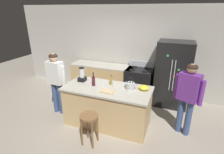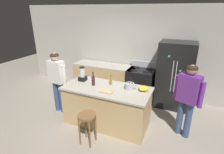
{
  "view_description": "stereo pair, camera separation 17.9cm",
  "coord_description": "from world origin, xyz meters",
  "px_view_note": "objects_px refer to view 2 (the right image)",
  "views": [
    {
      "loc": [
        1.38,
        -3.28,
        2.56
      ],
      "look_at": [
        0.0,
        0.3,
        1.08
      ],
      "focal_mm": 28.16,
      "sensor_mm": 36.0,
      "label": 1
    },
    {
      "loc": [
        1.54,
        -3.21,
        2.56
      ],
      "look_at": [
        0.0,
        0.3,
        1.08
      ],
      "focal_mm": 28.16,
      "sensor_mm": 36.0,
      "label": 2
    }
  ],
  "objects_px": {
    "blender_appliance": "(82,75)",
    "mixing_bowl": "(143,88)",
    "person_by_sink_right": "(188,95)",
    "chef_knife": "(107,91)",
    "bottle_vinegar": "(111,81)",
    "kitchen_island": "(107,106)",
    "bottle_wine": "(93,80)",
    "cutting_board": "(106,91)",
    "person_by_island_left": "(57,77)",
    "bar_stool": "(87,121)",
    "refrigerator": "(175,75)",
    "tea_kettle": "(129,86)",
    "stove_range": "(140,84)"
  },
  "relations": [
    {
      "from": "blender_appliance",
      "to": "mixing_bowl",
      "type": "height_order",
      "value": "blender_appliance"
    },
    {
      "from": "blender_appliance",
      "to": "person_by_sink_right",
      "type": "bearing_deg",
      "value": 2.99
    },
    {
      "from": "blender_appliance",
      "to": "chef_knife",
      "type": "height_order",
      "value": "blender_appliance"
    },
    {
      "from": "blender_appliance",
      "to": "bottle_vinegar",
      "type": "relative_size",
      "value": 1.48
    },
    {
      "from": "kitchen_island",
      "to": "blender_appliance",
      "type": "height_order",
      "value": "blender_appliance"
    },
    {
      "from": "bottle_wine",
      "to": "cutting_board",
      "type": "bearing_deg",
      "value": -23.7
    },
    {
      "from": "person_by_sink_right",
      "to": "person_by_island_left",
      "type": "bearing_deg",
      "value": -174.84
    },
    {
      "from": "blender_appliance",
      "to": "chef_knife",
      "type": "distance_m",
      "value": 0.89
    },
    {
      "from": "person_by_island_left",
      "to": "bar_stool",
      "type": "distance_m",
      "value": 1.58
    },
    {
      "from": "refrigerator",
      "to": "person_by_island_left",
      "type": "bearing_deg",
      "value": -150.86
    },
    {
      "from": "person_by_island_left",
      "to": "bottle_wine",
      "type": "bearing_deg",
      "value": 0.37
    },
    {
      "from": "refrigerator",
      "to": "tea_kettle",
      "type": "xyz_separation_m",
      "value": [
        -0.82,
        -1.36,
        0.1
      ]
    },
    {
      "from": "refrigerator",
      "to": "bottle_wine",
      "type": "relative_size",
      "value": 5.71
    },
    {
      "from": "mixing_bowl",
      "to": "cutting_board",
      "type": "height_order",
      "value": "mixing_bowl"
    },
    {
      "from": "person_by_sink_right",
      "to": "blender_appliance",
      "type": "relative_size",
      "value": 4.57
    },
    {
      "from": "kitchen_island",
      "to": "person_by_island_left",
      "type": "xyz_separation_m",
      "value": [
        -1.38,
        -0.0,
        0.5
      ]
    },
    {
      "from": "person_by_sink_right",
      "to": "bottle_wine",
      "type": "relative_size",
      "value": 5.03
    },
    {
      "from": "mixing_bowl",
      "to": "stove_range",
      "type": "bearing_deg",
      "value": 106.53
    },
    {
      "from": "stove_range",
      "to": "blender_appliance",
      "type": "bearing_deg",
      "value": -128.86
    },
    {
      "from": "bar_stool",
      "to": "bottle_vinegar",
      "type": "distance_m",
      "value": 1.08
    },
    {
      "from": "bar_stool",
      "to": "cutting_board",
      "type": "height_order",
      "value": "cutting_board"
    },
    {
      "from": "person_by_sink_right",
      "to": "bar_stool",
      "type": "height_order",
      "value": "person_by_sink_right"
    },
    {
      "from": "refrigerator",
      "to": "bar_stool",
      "type": "height_order",
      "value": "refrigerator"
    },
    {
      "from": "person_by_island_left",
      "to": "tea_kettle",
      "type": "bearing_deg",
      "value": 4.34
    },
    {
      "from": "tea_kettle",
      "to": "chef_knife",
      "type": "distance_m",
      "value": 0.5
    },
    {
      "from": "bar_stool",
      "to": "bottle_wine",
      "type": "distance_m",
      "value": 0.97
    },
    {
      "from": "tea_kettle",
      "to": "cutting_board",
      "type": "height_order",
      "value": "tea_kettle"
    },
    {
      "from": "bar_stool",
      "to": "bottle_vinegar",
      "type": "height_order",
      "value": "bottle_vinegar"
    },
    {
      "from": "kitchen_island",
      "to": "stove_range",
      "type": "bearing_deg",
      "value": 75.68
    },
    {
      "from": "blender_appliance",
      "to": "cutting_board",
      "type": "xyz_separation_m",
      "value": [
        0.8,
        -0.33,
        -0.14
      ]
    },
    {
      "from": "person_by_island_left",
      "to": "person_by_sink_right",
      "type": "relative_size",
      "value": 1.0
    },
    {
      "from": "kitchen_island",
      "to": "bottle_vinegar",
      "type": "xyz_separation_m",
      "value": [
        0.02,
        0.19,
        0.55
      ]
    },
    {
      "from": "kitchen_island",
      "to": "cutting_board",
      "type": "bearing_deg",
      "value": -66.07
    },
    {
      "from": "person_by_island_left",
      "to": "mixing_bowl",
      "type": "height_order",
      "value": "person_by_island_left"
    },
    {
      "from": "mixing_bowl",
      "to": "bar_stool",
      "type": "bearing_deg",
      "value": -132.08
    },
    {
      "from": "blender_appliance",
      "to": "bottle_wine",
      "type": "height_order",
      "value": "blender_appliance"
    },
    {
      "from": "refrigerator",
      "to": "chef_knife",
      "type": "distance_m",
      "value": 2.07
    },
    {
      "from": "tea_kettle",
      "to": "cutting_board",
      "type": "relative_size",
      "value": 0.92
    },
    {
      "from": "person_by_island_left",
      "to": "chef_knife",
      "type": "xyz_separation_m",
      "value": [
        1.48,
        -0.18,
        -0.01
      ]
    },
    {
      "from": "person_by_island_left",
      "to": "bar_stool",
      "type": "bearing_deg",
      "value": -29.91
    },
    {
      "from": "bottle_wine",
      "to": "tea_kettle",
      "type": "height_order",
      "value": "bottle_wine"
    },
    {
      "from": "person_by_island_left",
      "to": "stove_range",
      "type": "bearing_deg",
      "value": 40.74
    },
    {
      "from": "person_by_island_left",
      "to": "bar_stool",
      "type": "relative_size",
      "value": 2.41
    },
    {
      "from": "kitchen_island",
      "to": "bottle_vinegar",
      "type": "distance_m",
      "value": 0.58
    },
    {
      "from": "bar_stool",
      "to": "cutting_board",
      "type": "distance_m",
      "value": 0.73
    },
    {
      "from": "bar_stool",
      "to": "bottle_wine",
      "type": "relative_size",
      "value": 2.09
    },
    {
      "from": "person_by_sink_right",
      "to": "bar_stool",
      "type": "relative_size",
      "value": 2.41
    },
    {
      "from": "bottle_vinegar",
      "to": "chef_knife",
      "type": "xyz_separation_m",
      "value": [
        0.08,
        -0.37,
        -0.06
      ]
    },
    {
      "from": "person_by_sink_right",
      "to": "blender_appliance",
      "type": "xyz_separation_m",
      "value": [
        -2.39,
        -0.12,
        0.12
      ]
    },
    {
      "from": "blender_appliance",
      "to": "tea_kettle",
      "type": "relative_size",
      "value": 1.26
    }
  ]
}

